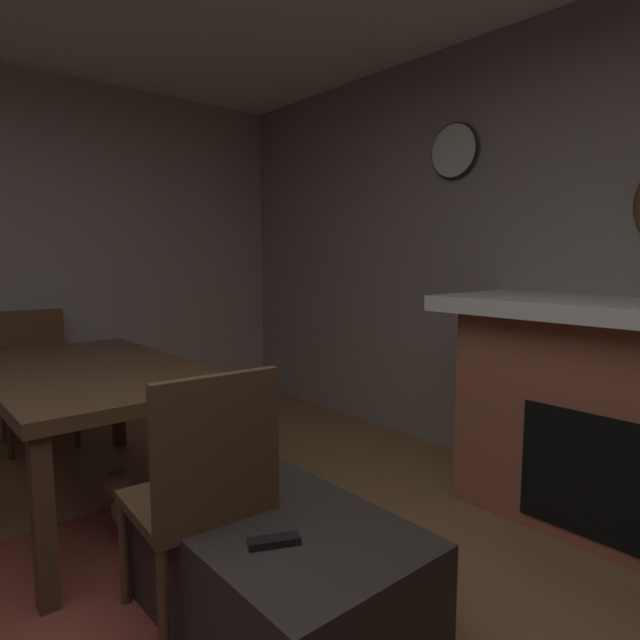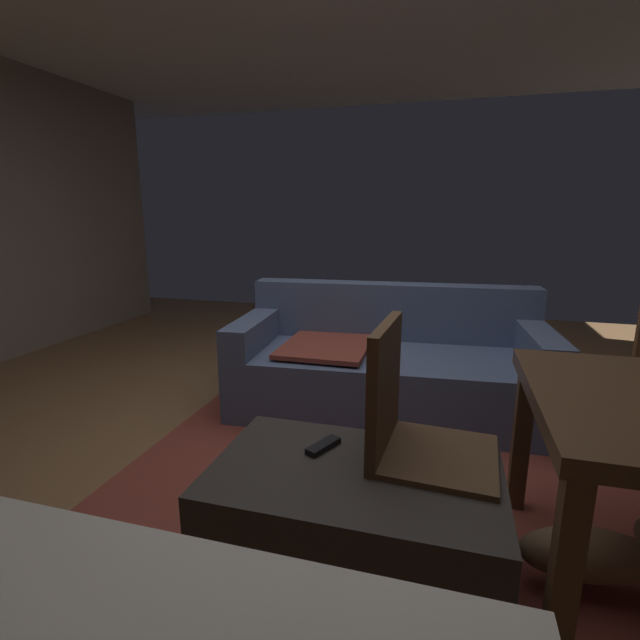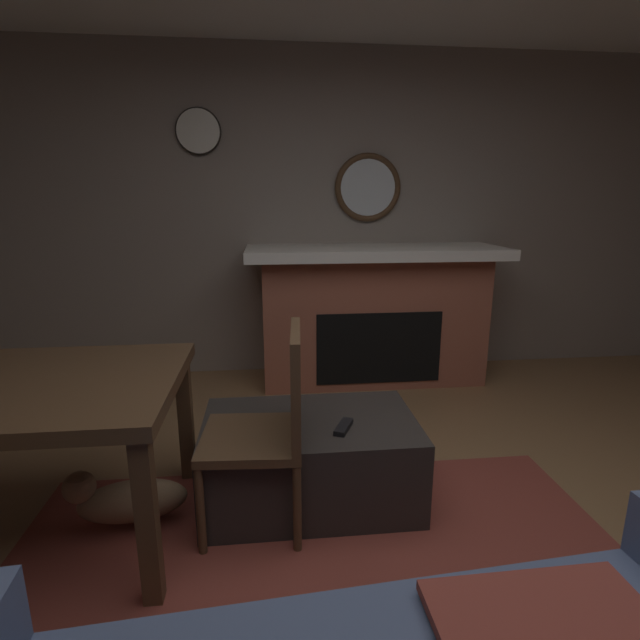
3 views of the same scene
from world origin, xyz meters
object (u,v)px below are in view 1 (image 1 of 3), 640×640
Objects in this scene: wall_clock at (454,151)px; dining_table at (89,380)px; dining_chair_east at (34,369)px; ottoman_coffee_table at (276,574)px; tv_remote at (274,541)px; dining_chair_west at (205,485)px; small_dog at (140,514)px.

dining_table is at bearing 70.37° from wall_clock.
dining_table is at bearing 179.67° from dining_chair_east.
ottoman_coffee_table is at bearing 109.92° from wall_clock.
dining_chair_west reaches higher than tv_remote.
tv_remote is 1.60m from dining_table.
tv_remote is at bearing -177.90° from small_dog.
wall_clock is at bearing -94.15° from small_dog.
tv_remote is at bearing -179.17° from dining_chair_east.
dining_table is (1.44, 0.16, 0.45)m from ottoman_coffee_table.
wall_clock is (0.69, -1.92, 1.77)m from ottoman_coffee_table.
small_dog is (0.84, 0.15, -0.06)m from ottoman_coffee_table.
dining_chair_west is (-1.25, 0.01, -0.14)m from dining_table.
tv_remote is 1.03m from small_dog.
dining_chair_east reaches higher than ottoman_coffee_table.
dining_table is at bearing -0.27° from dining_chair_west.
small_dog is at bearing 27.15° from tv_remote.
tv_remote is at bearing -178.24° from dining_table.
dining_chair_east is (1.25, -0.01, -0.14)m from dining_table.
tv_remote is 0.17× the size of dining_chair_west.
dining_chair_west is (-2.51, 0.01, 0.00)m from dining_chair_east.
small_dog is 1.49× the size of wall_clock.
tv_remote is at bearing 142.74° from ottoman_coffee_table.
dining_chair_west reaches higher than dining_table.
dining_chair_east is (2.84, 0.04, 0.08)m from tv_remote.
dining_table is at bearing 6.39° from ottoman_coffee_table.
wall_clock reaches higher than dining_chair_west.
wall_clock reaches higher than small_dog.
ottoman_coffee_table is 1.95× the size of small_dog.
dining_chair_west is 2.63× the size of wall_clock.
wall_clock is (-0.15, -2.06, 1.82)m from small_dog.
dining_chair_west is at bearing 179.70° from dining_chair_east.
tv_remote is 2.68m from wall_clock.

